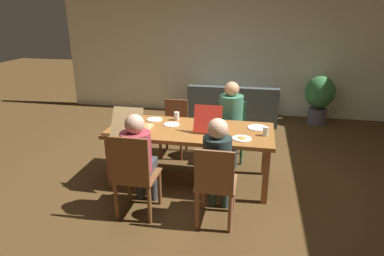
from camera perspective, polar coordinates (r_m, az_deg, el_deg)
The scene contains 22 objects.
ground_plane at distance 4.62m, azimuth -0.24°, elevation -8.81°, with size 20.00×20.00×0.00m, color #51381B.
back_wall at distance 7.37m, azimuth 4.93°, elevation 12.72°, with size 6.92×0.12×2.64m, color silver.
dining_table at distance 4.34m, azimuth -0.26°, elevation -1.06°, with size 2.10×0.91×0.74m.
chair_0 at distance 5.20m, azimuth 6.56°, elevation 0.12°, with size 0.44×0.44×0.85m.
person_0 at distance 4.99m, azimuth 6.53°, elevation 2.11°, with size 0.36×0.55×1.20m.
chair_1 at distance 3.70m, azimuth -9.74°, elevation -7.73°, with size 0.44×0.44×0.98m.
person_1 at distance 3.75m, azimuth -9.10°, elevation -4.42°, with size 0.33×0.49×1.16m.
chair_2 at distance 3.54m, azimuth 3.97°, elevation -9.58°, with size 0.41×0.45×0.92m.
person_2 at distance 3.57m, azimuth 4.35°, elevation -5.51°, with size 0.30×0.48×1.17m.
chair_3 at distance 5.30m, azimuth -2.94°, elevation 0.48°, with size 0.39×0.43×0.85m.
pizza_box_0 at distance 4.30m, azimuth -9.79°, elevation 0.15°, with size 0.37×0.56×0.35m.
pizza_box_1 at distance 4.33m, azimuth 3.02°, elevation 0.58°, with size 0.34×0.46×0.35m.
plate_0 at distance 4.70m, azimuth -6.34°, elevation 1.45°, with size 0.22×0.22×0.01m.
plate_1 at distance 4.47m, azimuth -3.47°, elevation 0.60°, with size 0.21×0.21×0.01m.
plate_2 at distance 4.43m, azimuth 11.02°, elevation 0.05°, with size 0.26×0.26×0.01m.
plate_3 at distance 4.03m, azimuth 8.43°, elevation -1.73°, with size 0.23×0.23×0.03m.
drinking_glass_0 at distance 4.75m, azimuth -9.19°, elevation 2.22°, with size 0.07×0.07×0.12m, color silver.
drinking_glass_1 at distance 4.71m, azimuth -10.99°, elevation 1.91°, with size 0.07×0.07×0.12m, color #B84727.
drinking_glass_2 at distance 4.64m, azimuth -2.61°, elevation 2.02°, with size 0.07×0.07×0.12m, color silver.
drinking_glass_3 at distance 4.17m, azimuth 12.34°, elevation -0.57°, with size 0.07×0.07×0.11m, color silver.
couch at distance 6.91m, azimuth 6.97°, elevation 3.35°, with size 1.75×0.79×0.77m.
potted_plant at distance 7.10m, azimuth 20.75°, elevation 5.06°, with size 0.57×0.57×0.96m.
Camera 1 is at (0.81, -3.98, 2.20)m, focal length 31.54 mm.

